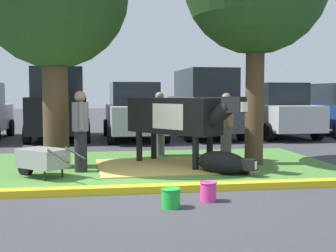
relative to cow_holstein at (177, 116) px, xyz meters
The scene contains 16 objects.
ground_plane 2.57m from the cow_holstein, 114.35° to the right, with size 80.00×80.00×0.00m, color #38383D.
grass_island 1.20m from the cow_holstein, 168.15° to the left, with size 8.01×4.94×0.02m, color #477A33.
curb_yellow 2.78m from the cow_holstein, 99.89° to the right, with size 9.21×0.24×0.12m, color yellow.
hay_bedding 1.12m from the cow_holstein, 145.73° to the right, with size 3.20×2.40×0.04m, color tan.
cow_holstein is the anchor object (origin of this frame).
calf_lying 1.66m from the cow_holstein, 57.68° to the right, with size 1.17×1.14×0.48m.
person_handler 1.63m from the cow_holstein, 96.09° to the left, with size 0.53×0.34×1.68m.
person_visitor_near 1.38m from the cow_holstein, 19.11° to the left, with size 0.34×0.53×1.66m.
person_visitor_far 2.18m from the cow_holstein, 166.60° to the right, with size 0.34×0.53×1.70m.
wheelbarrow 3.11m from the cow_holstein, 160.07° to the right, with size 1.39×1.30×0.63m.
bucket_green 3.75m from the cow_holstein, 101.27° to the right, with size 0.30×0.30×0.29m.
bucket_pink 3.41m from the cow_holstein, 91.39° to the right, with size 0.27×0.27×0.30m.
suv_black 7.13m from the cow_holstein, 116.20° to the left, with size 2.23×4.66×2.52m.
sedan_blue 5.89m from the cow_holstein, 95.10° to the left, with size 2.13×4.45×2.02m.
suv_dark_grey 6.62m from the cow_holstein, 71.02° to the left, with size 2.23×4.66×2.52m.
sedan_red 7.67m from the cow_holstein, 50.76° to the left, with size 2.13×4.45×2.02m.
Camera 1 is at (-0.75, -7.59, 1.66)m, focal length 46.76 mm.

